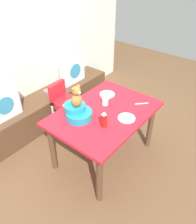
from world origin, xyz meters
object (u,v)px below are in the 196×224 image
(teddy_bear, at_px, (77,97))
(book_stack, at_px, (51,91))
(infant_seat_teal, at_px, (78,112))
(pillow_floral_left, at_px, (2,104))
(dining_table, at_px, (104,119))
(highchair, at_px, (65,102))
(pillow_floral_right, at_px, (72,70))
(coffee_mug, at_px, (105,101))
(dinner_plate_far, at_px, (126,118))
(ketchup_bottle, at_px, (104,119))
(dinner_plate_near, at_px, (107,94))

(teddy_bear, bearing_deg, book_stack, 65.84)
(infant_seat_teal, height_order, teddy_bear, teddy_bear)
(pillow_floral_left, relative_size, dining_table, 0.34)
(book_stack, height_order, highchair, highchair)
(pillow_floral_left, height_order, pillow_floral_right, same)
(dining_table, bearing_deg, coffee_mug, 34.81)
(pillow_floral_right, relative_size, book_stack, 2.20)
(highchair, xyz_separation_m, coffee_mug, (0.06, -0.68, 0.27))
(pillow_floral_left, bearing_deg, highchair, -30.79)
(pillow_floral_right, distance_m, dinner_plate_far, 1.58)
(infant_seat_teal, relative_size, ketchup_bottle, 1.78)
(infant_seat_teal, distance_m, teddy_bear, 0.21)
(teddy_bear, relative_size, coffee_mug, 2.08)
(pillow_floral_left, height_order, infant_seat_teal, same)
(dinner_plate_far, bearing_deg, pillow_floral_left, 114.96)
(pillow_floral_right, bearing_deg, dinner_plate_near, -109.21)
(pillow_floral_left, height_order, book_stack, pillow_floral_left)
(pillow_floral_right, distance_m, dining_table, 1.36)
(dinner_plate_near, bearing_deg, coffee_mug, -149.16)
(teddy_bear, bearing_deg, highchair, 59.75)
(highchair, bearing_deg, coffee_mug, -85.24)
(teddy_bear, xyz_separation_m, ketchup_bottle, (0.07, -0.32, -0.19))
(ketchup_bottle, height_order, coffee_mug, ketchup_bottle)
(book_stack, bearing_deg, dinner_plate_far, -95.15)
(highchair, bearing_deg, book_stack, 75.22)
(coffee_mug, bearing_deg, highchair, 94.76)
(ketchup_bottle, bearing_deg, dinner_plate_near, 33.78)
(book_stack, bearing_deg, teddy_bear, -114.16)
(pillow_floral_left, distance_m, dinner_plate_far, 1.61)
(pillow_floral_left, bearing_deg, ketchup_bottle, -72.68)
(infant_seat_teal, height_order, ketchup_bottle, ketchup_bottle)
(pillow_floral_right, relative_size, dining_table, 0.34)
(infant_seat_teal, relative_size, coffee_mug, 2.75)
(pillow_floral_right, height_order, coffee_mug, pillow_floral_right)
(pillow_floral_left, bearing_deg, dinner_plate_near, -45.80)
(dining_table, bearing_deg, ketchup_bottle, -144.24)
(book_stack, distance_m, dining_table, 1.23)
(book_stack, bearing_deg, dining_table, -98.75)
(pillow_floral_left, xyz_separation_m, dinner_plate_near, (0.95, -0.98, 0.07))
(pillow_floral_left, bearing_deg, pillow_floral_right, 0.00)
(highchair, distance_m, teddy_bear, 0.85)
(book_stack, relative_size, teddy_bear, 0.80)
(pillow_floral_left, height_order, dinner_plate_near, pillow_floral_left)
(book_stack, height_order, infant_seat_teal, infant_seat_teal)
(pillow_floral_right, bearing_deg, infant_seat_teal, -132.96)
(highchair, distance_m, coffee_mug, 0.73)
(highchair, bearing_deg, ketchup_bottle, -106.94)
(ketchup_bottle, bearing_deg, book_stack, 73.75)
(dining_table, bearing_deg, highchair, 84.76)
(dining_table, height_order, coffee_mug, coffee_mug)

